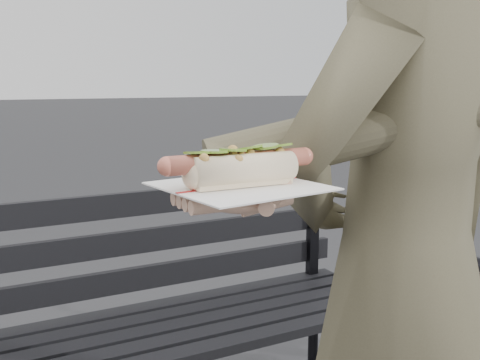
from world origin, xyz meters
The scene contains 3 objects.
park_bench centered at (0.09, 1.03, 0.52)m, with size 1.50×0.44×0.88m.
person centered at (0.29, 0.15, 0.86)m, with size 0.63×0.41×1.72m, color brown.
held_hotdog centered at (0.07, 0.11, 1.14)m, with size 0.63×0.32×0.20m.
Camera 1 is at (-0.46, -0.60, 1.23)m, focal length 42.00 mm.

